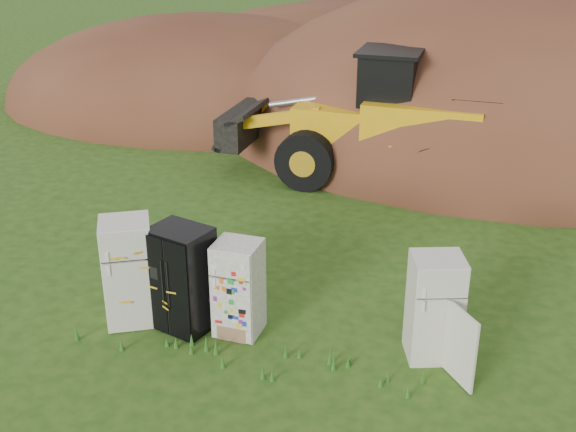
% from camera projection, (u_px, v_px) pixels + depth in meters
% --- Properties ---
extents(ground, '(120.00, 120.00, 0.00)m').
position_uv_depth(ground, '(278.00, 335.00, 11.57)').
color(ground, '#234612').
rests_on(ground, ground).
extents(fridge_leftmost, '(1.03, 1.01, 1.79)m').
position_uv_depth(fridge_leftmost, '(128.00, 271.00, 11.66)').
color(fridge_leftmost, silver).
rests_on(fridge_leftmost, ground).
extents(fridge_black_side, '(1.11, 1.00, 1.75)m').
position_uv_depth(fridge_black_side, '(182.00, 278.00, 11.49)').
color(fridge_black_side, black).
rests_on(fridge_black_side, ground).
extents(fridge_sticker, '(0.77, 0.72, 1.58)m').
position_uv_depth(fridge_sticker, '(238.00, 288.00, 11.39)').
color(fridge_sticker, white).
rests_on(fridge_sticker, ground).
extents(fridge_open_door, '(0.90, 0.85, 1.66)m').
position_uv_depth(fridge_open_door, '(434.00, 307.00, 10.76)').
color(fridge_open_door, silver).
rests_on(fridge_open_door, ground).
extents(wheel_loader, '(6.93, 3.36, 3.24)m').
position_uv_depth(wheel_loader, '(354.00, 115.00, 17.47)').
color(wheel_loader, orange).
rests_on(wheel_loader, ground).
extents(dirt_mound_right, '(17.05, 12.51, 9.04)m').
position_uv_depth(dirt_mound_right, '(513.00, 139.00, 21.01)').
color(dirt_mound_right, '#4E2619').
rests_on(dirt_mound_right, ground).
extents(dirt_mound_left, '(14.26, 10.69, 5.84)m').
position_uv_depth(dirt_mound_left, '(209.00, 101.00, 24.90)').
color(dirt_mound_left, '#4E2619').
rests_on(dirt_mound_left, ground).
extents(dirt_mound_back, '(19.33, 12.89, 6.16)m').
position_uv_depth(dirt_mound_back, '(388.00, 85.00, 27.02)').
color(dirt_mound_back, '#4E2619').
rests_on(dirt_mound_back, ground).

